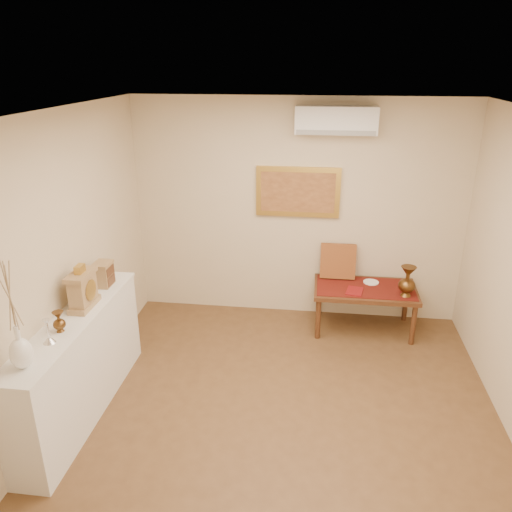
% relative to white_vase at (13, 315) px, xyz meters
% --- Properties ---
extents(floor, '(4.50, 4.50, 0.00)m').
position_rel_white_vase_xyz_m(floor, '(1.83, 0.76, -1.42)').
color(floor, brown).
rests_on(floor, ground).
extents(ceiling, '(4.50, 4.50, 0.00)m').
position_rel_white_vase_xyz_m(ceiling, '(1.83, 0.76, 1.28)').
color(ceiling, white).
rests_on(ceiling, ground).
extents(wall_back, '(4.00, 0.02, 2.70)m').
position_rel_white_vase_xyz_m(wall_back, '(1.83, 3.01, -0.07)').
color(wall_back, beige).
rests_on(wall_back, ground).
extents(wall_left, '(0.02, 4.50, 2.70)m').
position_rel_white_vase_xyz_m(wall_left, '(-0.17, 0.76, -0.07)').
color(wall_left, beige).
rests_on(wall_left, ground).
extents(white_vase, '(0.17, 0.17, 0.87)m').
position_rel_white_vase_xyz_m(white_vase, '(0.00, 0.00, 0.00)').
color(white_vase, white).
rests_on(white_vase, display_ledge).
extents(candlestick, '(0.10, 0.10, 0.21)m').
position_rel_white_vase_xyz_m(candlestick, '(0.01, 0.35, -0.33)').
color(candlestick, silver).
rests_on(candlestick, display_ledge).
extents(brass_urn_small, '(0.10, 0.10, 0.23)m').
position_rel_white_vase_xyz_m(brass_urn_small, '(0.01, 0.53, -0.32)').
color(brass_urn_small, brown).
rests_on(brass_urn_small, display_ledge).
extents(table_cloth, '(1.14, 0.59, 0.01)m').
position_rel_white_vase_xyz_m(table_cloth, '(2.68, 2.64, -0.86)').
color(table_cloth, '#5E160F').
rests_on(table_cloth, low_table).
extents(brass_urn_tall, '(0.19, 0.19, 0.44)m').
position_rel_white_vase_xyz_m(brass_urn_tall, '(3.11, 2.47, -0.64)').
color(brass_urn_tall, brown).
rests_on(brass_urn_tall, table_cloth).
extents(plate, '(0.19, 0.19, 0.01)m').
position_rel_white_vase_xyz_m(plate, '(2.75, 2.78, -0.85)').
color(plate, white).
rests_on(plate, table_cloth).
extents(menu, '(0.23, 0.28, 0.01)m').
position_rel_white_vase_xyz_m(menu, '(2.54, 2.50, -0.85)').
color(menu, maroon).
rests_on(menu, table_cloth).
extents(cushion, '(0.43, 0.19, 0.44)m').
position_rel_white_vase_xyz_m(cushion, '(2.35, 2.90, -0.64)').
color(cushion, maroon).
rests_on(cushion, table_cloth).
extents(display_ledge, '(0.37, 2.02, 0.98)m').
position_rel_white_vase_xyz_m(display_ledge, '(0.00, 0.76, -0.93)').
color(display_ledge, white).
rests_on(display_ledge, floor).
extents(mantel_clock, '(0.17, 0.36, 0.41)m').
position_rel_white_vase_xyz_m(mantel_clock, '(0.02, 0.97, -0.26)').
color(mantel_clock, '#A48154').
rests_on(mantel_clock, display_ledge).
extents(wooden_chest, '(0.16, 0.21, 0.24)m').
position_rel_white_vase_xyz_m(wooden_chest, '(0.00, 1.43, -0.31)').
color(wooden_chest, '#A48154').
rests_on(wooden_chest, display_ledge).
extents(low_table, '(1.20, 0.70, 0.55)m').
position_rel_white_vase_xyz_m(low_table, '(2.68, 2.64, -0.93)').
color(low_table, '#522D18').
rests_on(low_table, floor).
extents(painting, '(1.00, 0.06, 0.60)m').
position_rel_white_vase_xyz_m(painting, '(1.83, 2.98, 0.18)').
color(painting, gold).
rests_on(painting, wall_back).
extents(ac_unit, '(0.90, 0.25, 0.30)m').
position_rel_white_vase_xyz_m(ac_unit, '(2.23, 2.88, 1.03)').
color(ac_unit, white).
rests_on(ac_unit, wall_back).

